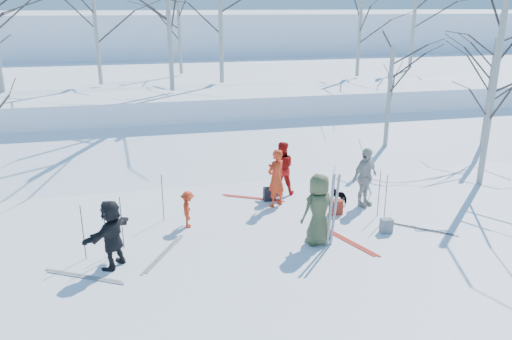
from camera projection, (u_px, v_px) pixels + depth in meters
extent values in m
plane|color=white|center=(269.00, 236.00, 12.80)|extent=(120.00, 120.00, 0.00)
cube|color=white|center=(224.00, 154.00, 19.22)|extent=(70.00, 9.49, 4.12)
cube|color=white|center=(194.00, 91.00, 28.20)|extent=(70.00, 18.00, 2.20)
cube|color=white|center=(169.00, 45.00, 47.29)|extent=(90.00, 30.00, 6.00)
imported|color=#434C2E|center=(318.00, 210.00, 12.14)|extent=(1.00, 0.77, 1.80)
imported|color=red|center=(276.00, 178.00, 14.47)|extent=(0.75, 0.68, 1.72)
imported|color=#B0100D|center=(281.00, 168.00, 15.41)|extent=(0.93, 0.79, 1.68)
imported|color=red|center=(188.00, 209.00, 13.18)|extent=(0.44, 0.68, 1.00)
imported|color=beige|center=(365.00, 177.00, 14.47)|extent=(1.12, 0.86, 1.76)
imported|color=black|center=(112.00, 234.00, 11.08)|extent=(1.26, 1.47, 1.60)
imported|color=black|center=(339.00, 195.00, 14.87)|extent=(0.58, 0.62, 0.50)
cube|color=silver|center=(331.00, 211.00, 11.94)|extent=(0.11, 0.17, 1.90)
cube|color=silver|center=(335.00, 210.00, 11.96)|extent=(0.13, 0.23, 1.89)
cylinder|color=black|center=(277.00, 176.00, 15.22)|extent=(0.02, 0.02, 1.34)
cylinder|color=black|center=(163.00, 198.00, 13.50)|extent=(0.02, 0.02, 1.34)
cylinder|color=black|center=(83.00, 233.00, 11.45)|extent=(0.02, 0.02, 1.34)
cylinder|color=black|center=(106.00, 234.00, 11.38)|extent=(0.02, 0.02, 1.34)
cylinder|color=black|center=(122.00, 223.00, 11.95)|extent=(0.02, 0.02, 1.34)
cylinder|color=black|center=(386.00, 198.00, 13.46)|extent=(0.02, 0.02, 1.34)
cylinder|color=black|center=(379.00, 194.00, 13.81)|extent=(0.02, 0.02, 1.34)
cube|color=#A42A19|center=(336.00, 207.00, 14.07)|extent=(0.32, 0.22, 0.42)
cube|color=slate|center=(386.00, 226.00, 12.94)|extent=(0.30, 0.20, 0.38)
cube|color=black|center=(269.00, 194.00, 15.07)|extent=(0.34, 0.24, 0.40)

